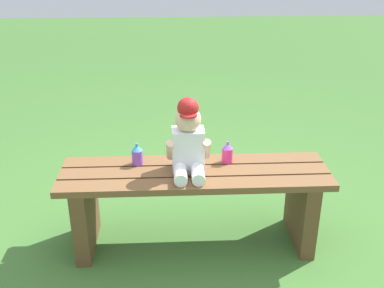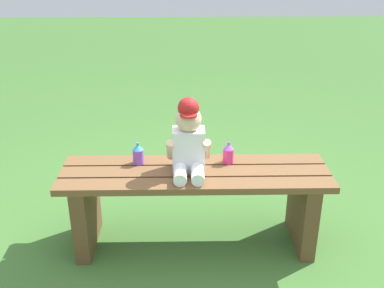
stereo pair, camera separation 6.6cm
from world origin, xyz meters
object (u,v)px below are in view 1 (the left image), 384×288
sippy_cup_left (137,154)px  sippy_cup_right (227,153)px  park_bench (195,195)px  child_figure (188,140)px

sippy_cup_left → sippy_cup_right: bearing=0.0°
park_bench → child_figure: 0.33m
child_figure → sippy_cup_right: (0.22, 0.09, -0.12)m
park_bench → sippy_cup_right: (0.19, 0.10, 0.21)m
park_bench → sippy_cup_left: bearing=163.0°
sippy_cup_left → sippy_cup_right: same height
park_bench → sippy_cup_left: sippy_cup_left is taller
child_figure → sippy_cup_left: child_figure is taller
park_bench → sippy_cup_left: (-0.31, 0.10, 0.21)m
sippy_cup_left → sippy_cup_right: (0.50, 0.00, 0.00)m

